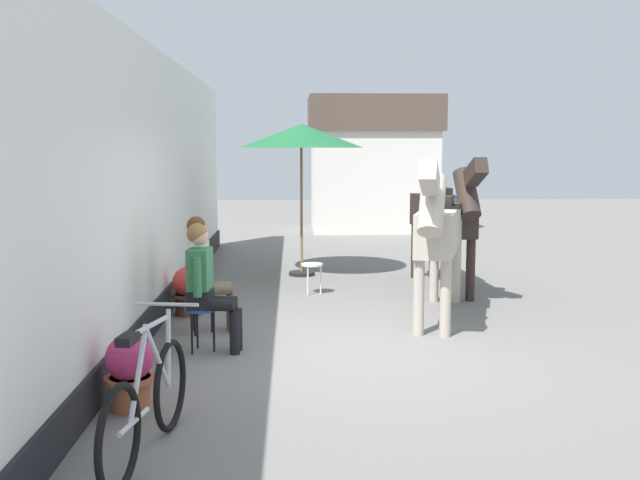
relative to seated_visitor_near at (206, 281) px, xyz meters
name	(u,v)px	position (x,y,z in m)	size (l,w,h in m)	color
ground_plane	(342,294)	(1.66, 3.03, -0.78)	(40.00, 40.00, 0.00)	slate
pub_facade_wall	(148,199)	(-0.89, 1.53, 0.76)	(0.34, 14.00, 3.40)	white
distant_cottage	(373,162)	(3.06, 11.72, 1.02)	(3.40, 2.60, 3.50)	silver
seated_visitor_near	(206,281)	(0.00, 0.00, 0.00)	(0.61, 0.49, 1.39)	#194C99
seated_visitor_far	(204,268)	(-0.11, 0.81, 0.00)	(0.61, 0.48, 1.39)	black
saddled_horse_near	(440,229)	(2.78, 1.39, 0.38)	(1.11, 2.91, 2.06)	#B2A899
saddled_horse_far	(444,215)	(3.23, 3.33, 0.38)	(0.63, 3.00, 2.06)	#2D231E
flower_planter_near	(130,370)	(-0.44, -1.72, -0.44)	(0.43, 0.43, 0.64)	#A85638
flower_planter_far	(188,290)	(-0.45, 1.76, -0.44)	(0.43, 0.43, 0.64)	brown
leaning_bicycle	(147,403)	(-0.10, -2.71, -0.38)	(0.50, 1.75, 1.02)	black
cafe_parasol	(301,137)	(1.08, 4.71, 1.59)	(2.10, 2.10, 2.58)	black
spare_stool_white	(312,268)	(1.21, 3.09, -0.38)	(0.32, 0.32, 0.46)	white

